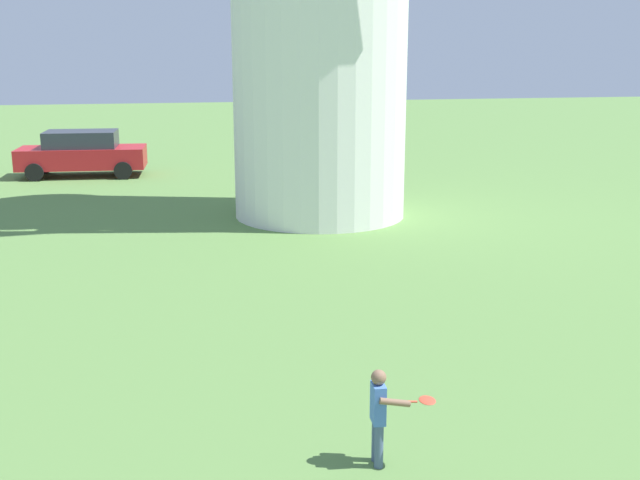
# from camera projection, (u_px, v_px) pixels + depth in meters

# --- Properties ---
(player_far) EXTENTS (0.67, 0.48, 1.10)m
(player_far) POSITION_uv_depth(u_px,v_px,m) (381.00, 411.00, 8.56)
(player_far) COLOR slate
(player_far) RESTS_ON ground_plane
(parked_car_red) EXTENTS (4.33, 2.07, 1.56)m
(parked_car_red) POSITION_uv_depth(u_px,v_px,m) (82.00, 153.00, 27.29)
(parked_car_red) COLOR red
(parked_car_red) RESTS_ON ground_plane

